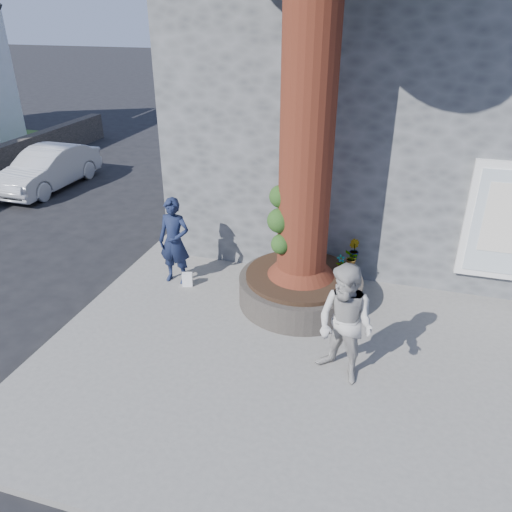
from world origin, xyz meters
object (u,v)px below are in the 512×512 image
(man, at_px, (174,241))
(woman, at_px, (345,325))
(car_silver, at_px, (48,168))
(planter, at_px, (300,288))

(man, relative_size, woman, 0.95)
(man, distance_m, car_silver, 7.83)
(woman, xyz_separation_m, car_silver, (-10.01, 6.50, -0.43))
(woman, distance_m, car_silver, 11.95)
(planter, distance_m, man, 2.64)
(planter, distance_m, woman, 2.28)
(planter, relative_size, woman, 1.23)
(car_silver, bearing_deg, man, -34.55)
(planter, xyz_separation_m, car_silver, (-8.97, 4.59, 0.22))
(man, height_order, woman, woman)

